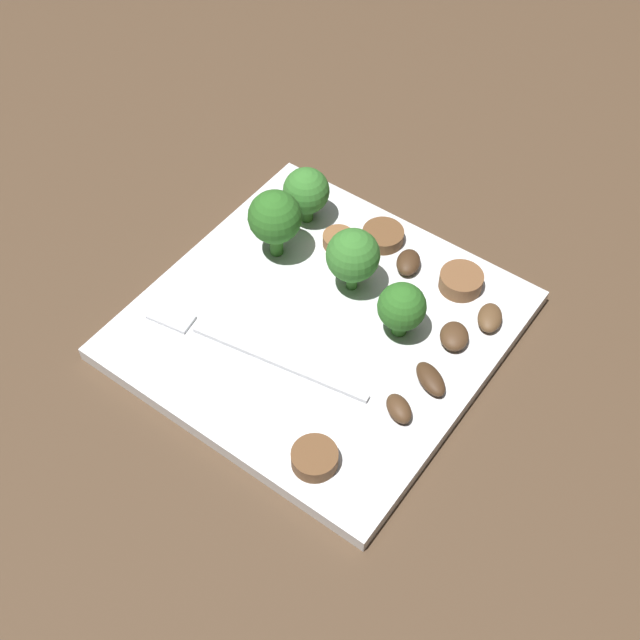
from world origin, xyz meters
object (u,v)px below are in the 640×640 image
(broccoli_floret_1, at_px, (355,257))
(broccoli_floret_3, at_px, (275,218))
(mushroom_1, at_px, (454,336))
(sausage_slice_1, at_px, (383,236))
(plate, at_px, (320,325))
(mushroom_2, at_px, (490,318))
(sausage_slice_3, at_px, (315,458))
(fork, at_px, (237,344))
(broccoli_floret_2, at_px, (306,192))
(sausage_slice_0, at_px, (461,281))
(mushroom_4, at_px, (429,381))
(mushroom_3, at_px, (408,262))
(sausage_slice_2, at_px, (339,240))
(broccoli_floret_0, at_px, (402,308))
(mushroom_0, at_px, (399,409))

(broccoli_floret_1, distance_m, broccoli_floret_3, 0.07)
(mushroom_1, bearing_deg, sausage_slice_1, -28.91)
(plate, height_order, mushroom_2, mushroom_2)
(broccoli_floret_3, height_order, sausage_slice_3, broccoli_floret_3)
(fork, bearing_deg, broccoli_floret_2, -84.21)
(fork, relative_size, sausage_slice_1, 5.17)
(sausage_slice_0, bearing_deg, mushroom_4, 107.07)
(plate, distance_m, mushroom_1, 0.10)
(mushroom_3, bearing_deg, mushroom_2, 172.19)
(sausage_slice_3, relative_size, mushroom_2, 1.14)
(sausage_slice_0, relative_size, mushroom_1, 1.28)
(fork, height_order, broccoli_floret_2, broccoli_floret_2)
(fork, height_order, mushroom_2, mushroom_2)
(sausage_slice_2, height_order, mushroom_1, mushroom_1)
(broccoli_floret_3, height_order, mushroom_4, broccoli_floret_3)
(broccoli_floret_0, relative_size, sausage_slice_0, 1.38)
(broccoli_floret_2, height_order, sausage_slice_2, broccoli_floret_2)
(sausage_slice_0, bearing_deg, broccoli_floret_3, 21.88)
(broccoli_floret_3, bearing_deg, plate, 152.67)
(mushroom_1, bearing_deg, broccoli_floret_0, 23.02)
(plate, bearing_deg, mushroom_2, -144.77)
(broccoli_floret_2, xyz_separation_m, broccoli_floret_3, (-0.00, 0.05, 0.01))
(sausage_slice_0, relative_size, sausage_slice_3, 1.07)
(broccoli_floret_3, xyz_separation_m, mushroom_4, (-0.17, 0.04, -0.03))
(broccoli_floret_1, relative_size, mushroom_4, 1.80)
(plate, xyz_separation_m, mushroom_3, (-0.03, -0.09, 0.01))
(plate, distance_m, broccoli_floret_2, 0.12)
(mushroom_0, bearing_deg, mushroom_3, -60.26)
(broccoli_floret_2, distance_m, sausage_slice_3, 0.24)
(broccoli_floret_2, relative_size, broccoli_floret_3, 0.82)
(broccoli_floret_0, height_order, broccoli_floret_2, broccoli_floret_2)
(sausage_slice_3, bearing_deg, mushroom_2, -101.55)
(broccoli_floret_0, bearing_deg, mushroom_3, -63.39)
(fork, distance_m, mushroom_1, 0.16)
(sausage_slice_3, xyz_separation_m, mushroom_3, (0.04, -0.19, -0.00))
(broccoli_floret_0, bearing_deg, broccoli_floret_3, -4.42)
(sausage_slice_1, bearing_deg, mushroom_3, 158.52)
(fork, relative_size, mushroom_0, 7.14)
(fork, height_order, mushroom_4, mushroom_4)
(broccoli_floret_0, height_order, sausage_slice_1, broccoli_floret_0)
(broccoli_floret_3, bearing_deg, sausage_slice_1, -135.27)
(broccoli_floret_0, height_order, mushroom_2, broccoli_floret_0)
(sausage_slice_0, bearing_deg, mushroom_3, 9.09)
(broccoli_floret_1, relative_size, sausage_slice_2, 2.18)
(plate, xyz_separation_m, broccoli_floret_1, (-0.00, -0.04, 0.04))
(broccoli_floret_2, distance_m, mushroom_3, 0.10)
(broccoli_floret_0, xyz_separation_m, sausage_slice_3, (-0.02, 0.13, -0.02))
(sausage_slice_0, bearing_deg, sausage_slice_3, 90.04)
(broccoli_floret_2, relative_size, mushroom_4, 1.60)
(broccoli_floret_0, xyz_separation_m, sausage_slice_1, (0.06, -0.07, -0.02))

